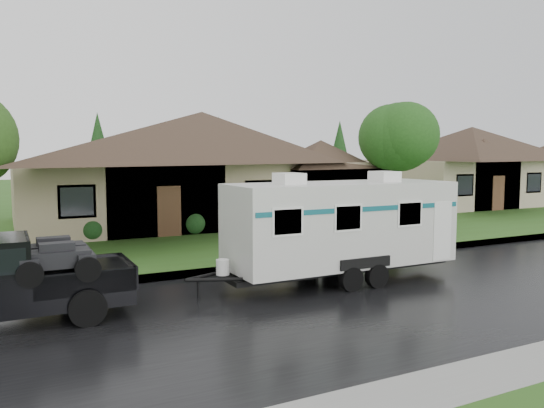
{
  "coord_description": "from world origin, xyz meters",
  "views": [
    {
      "loc": [
        -7.3,
        -12.44,
        3.58
      ],
      "look_at": [
        0.01,
        2.0,
        2.04
      ],
      "focal_mm": 35.0,
      "sensor_mm": 36.0,
      "label": 1
    }
  ],
  "objects": [
    {
      "name": "lawn",
      "position": [
        0.0,
        15.0,
        0.07
      ],
      "size": [
        140.0,
        26.0,
        0.15
      ],
      "primitive_type": "cube",
      "color": "#31581B",
      "rests_on": "ground"
    },
    {
      "name": "road",
      "position": [
        0.0,
        -2.0,
        0.01
      ],
      "size": [
        140.0,
        8.0,
        0.01
      ],
      "primitive_type": "cube",
      "color": "black",
      "rests_on": "ground"
    },
    {
      "name": "ground",
      "position": [
        0.0,
        0.0,
        0.0
      ],
      "size": [
        140.0,
        140.0,
        0.0
      ],
      "primitive_type": "plane",
      "color": "#31581B",
      "rests_on": "ground"
    },
    {
      "name": "tree_right_green",
      "position": [
        10.07,
        8.16,
        4.2
      ],
      "size": [
        3.53,
        3.53,
        5.85
      ],
      "color": "#382B1E",
      "rests_on": "lawn"
    },
    {
      "name": "house_main",
      "position": [
        2.29,
        13.84,
        3.59
      ],
      "size": [
        19.44,
        10.8,
        6.9
      ],
      "color": "tan",
      "rests_on": "lawn"
    },
    {
      "name": "curb",
      "position": [
        0.0,
        2.25,
        0.07
      ],
      "size": [
        140.0,
        0.5,
        0.15
      ],
      "primitive_type": "cube",
      "color": "gray",
      "rests_on": "ground"
    },
    {
      "name": "shrub_row",
      "position": [
        2.0,
        9.3,
        0.65
      ],
      "size": [
        13.6,
        1.0,
        1.0
      ],
      "color": "#143814",
      "rests_on": "lawn"
    },
    {
      "name": "travel_trailer",
      "position": [
        1.07,
        -0.2,
        1.63
      ],
      "size": [
        6.85,
        2.41,
        3.07
      ],
      "color": "silver",
      "rests_on": "ground"
    },
    {
      "name": "house_neighbor",
      "position": [
        22.27,
        14.34,
        3.32
      ],
      "size": [
        15.12,
        9.72,
        6.45
      ],
      "color": "#C2B290",
      "rests_on": "lawn"
    }
  ]
}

